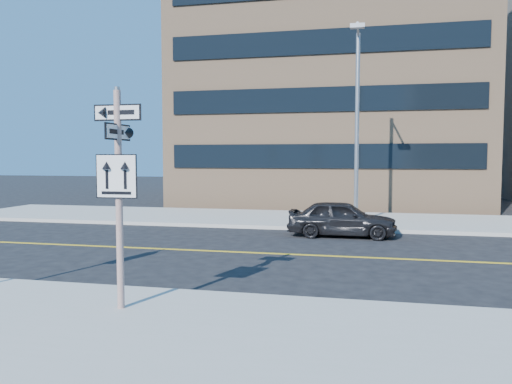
# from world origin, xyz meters

# --- Properties ---
(ground) EXTENTS (120.00, 120.00, 0.00)m
(ground) POSITION_xyz_m (0.00, 0.00, 0.00)
(ground) COLOR black
(ground) RESTS_ON ground
(sign_pole) EXTENTS (0.92, 0.92, 4.06)m
(sign_pole) POSITION_xyz_m (0.00, -2.51, 2.44)
(sign_pole) COLOR silver
(sign_pole) RESTS_ON near_sidewalk
(parked_car_a) EXTENTS (1.60, 3.98, 1.36)m
(parked_car_a) POSITION_xyz_m (3.55, 7.81, 0.68)
(parked_car_a) COLOR black
(parked_car_a) RESTS_ON ground
(streetlight_a) EXTENTS (0.55, 2.25, 8.00)m
(streetlight_a) POSITION_xyz_m (4.00, 10.76, 4.76)
(streetlight_a) COLOR gray
(streetlight_a) RESTS_ON far_sidewalk
(building_brick) EXTENTS (18.00, 18.00, 18.00)m
(building_brick) POSITION_xyz_m (2.00, 25.00, 9.00)
(building_brick) COLOR tan
(building_brick) RESTS_ON ground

